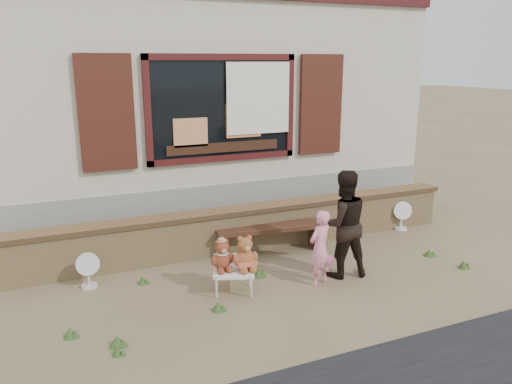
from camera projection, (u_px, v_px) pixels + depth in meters
name	position (u px, v px, depth m)	size (l,w,h in m)	color
ground	(273.00, 274.00, 6.76)	(80.00, 80.00, 0.00)	brown
shopfront	(181.00, 100.00, 10.23)	(8.04, 5.13, 4.00)	#9E9480
brick_wall	(246.00, 228.00, 7.56)	(7.10, 0.36, 0.67)	tan
bench	(270.00, 233.00, 7.42)	(1.68, 0.54, 0.42)	#371F13
folding_chair	(234.00, 271.00, 6.15)	(0.62, 0.58, 0.31)	silver
teddy_bear_left	(222.00, 254.00, 6.08)	(0.30, 0.26, 0.40)	maroon
teddy_bear_right	(245.00, 252.00, 6.09)	(0.33, 0.28, 0.45)	brown
child	(320.00, 248.00, 6.32)	(0.36, 0.24, 0.99)	pink
adult	(343.00, 224.00, 6.54)	(0.70, 0.55, 1.44)	black
fan_left	(88.00, 270.00, 6.29)	(0.30, 0.20, 0.48)	silver
fan_right	(402.00, 215.00, 8.46)	(0.32, 0.21, 0.50)	white
grass_tufts	(256.00, 291.00, 6.11)	(5.27, 1.64, 0.12)	#314E1F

